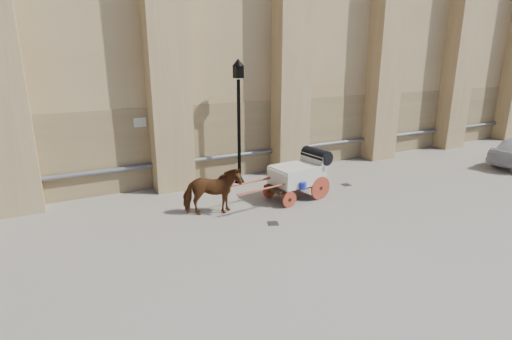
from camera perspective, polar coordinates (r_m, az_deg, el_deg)
ground at (r=12.34m, az=-2.35°, el=-6.77°), size 90.00×90.00×0.00m
horse at (r=12.36m, az=-6.29°, el=-3.10°), size 1.91×1.22×1.49m
carriage at (r=13.80m, az=6.32°, el=-0.40°), size 3.86×1.48×1.65m
street_lamp at (r=15.01m, az=-2.47°, el=7.33°), size 0.44×0.44×4.66m
drain_grate_near at (r=11.90m, az=2.42°, el=-7.63°), size 0.41×0.41×0.01m
drain_grate_far at (r=15.65m, az=12.75°, el=-2.08°), size 0.36×0.36×0.01m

